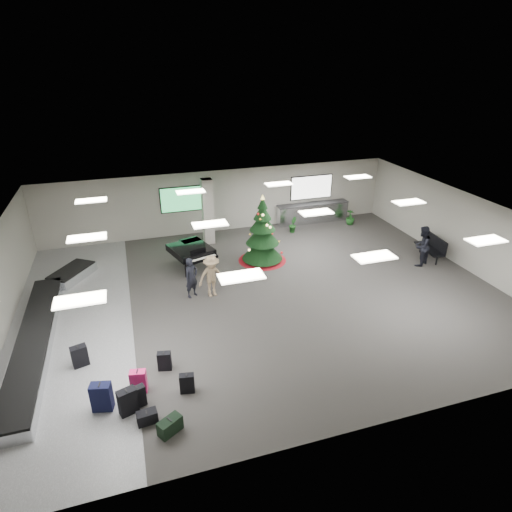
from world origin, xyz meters
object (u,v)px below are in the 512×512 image
object	(u,v)px
baggage_carousel	(44,325)
traveler_a	(191,278)
traveler_b	(212,276)
grand_piano	(191,251)
bench	(432,246)
service_counter	(312,213)
potted_plant_right	(350,217)
christmas_tree	(262,239)
potted_plant_left	(293,225)
traveler_bench	(422,246)
pink_suitcase	(139,381)

from	to	relation	value
baggage_carousel	traveler_a	bearing A→B (deg)	8.51
baggage_carousel	traveler_b	size ratio (longest dim) A/B	5.80
grand_piano	traveler_a	xyz separation A→B (m)	(-0.41, -2.40, -0.01)
bench	traveler_a	world-z (taller)	traveler_a
service_counter	traveler_a	bearing A→B (deg)	-142.18
potted_plant_right	traveler_b	bearing A→B (deg)	-149.29
service_counter	christmas_tree	size ratio (longest dim) A/B	1.32
traveler_a	potted_plant_left	size ratio (longest dim) A/B	1.94
traveler_b	potted_plant_right	xyz separation A→B (m)	(8.77, 5.21, -0.41)
christmas_tree	potted_plant_right	world-z (taller)	christmas_tree
christmas_tree	potted_plant_right	xyz separation A→B (m)	(5.98, 2.84, -0.63)
service_counter	bench	distance (m)	6.69
service_counter	traveler_b	world-z (taller)	traveler_b
grand_piano	traveler_b	xyz separation A→B (m)	(0.34, -2.59, 0.03)
baggage_carousel	christmas_tree	size ratio (longest dim) A/B	3.15
christmas_tree	traveler_bench	size ratio (longest dim) A/B	1.70
pink_suitcase	grand_piano	world-z (taller)	grand_piano
bench	traveler_bench	size ratio (longest dim) A/B	0.97
traveler_a	grand_piano	bearing A→B (deg)	48.69
service_counter	bench	size ratio (longest dim) A/B	2.32
potted_plant_left	potted_plant_right	distance (m)	3.41
potted_plant_left	traveler_a	bearing A→B (deg)	-141.07
traveler_bench	potted_plant_left	size ratio (longest dim) A/B	2.21
potted_plant_left	christmas_tree	bearing A→B (deg)	-133.01
christmas_tree	pink_suitcase	bearing A→B (deg)	-130.33
pink_suitcase	christmas_tree	xyz separation A→B (m)	(5.82, 6.85, 0.71)
traveler_b	potted_plant_left	world-z (taller)	traveler_b
pink_suitcase	potted_plant_left	size ratio (longest dim) A/B	0.86
bench	traveler_a	bearing A→B (deg)	-172.43
traveler_a	potted_plant_right	distance (m)	10.77
bench	traveler_bench	bearing A→B (deg)	-147.74
traveler_b	traveler_bench	bearing A→B (deg)	-11.32
christmas_tree	potted_plant_right	bearing A→B (deg)	25.41
traveler_a	bench	bearing A→B (deg)	-31.07
baggage_carousel	service_counter	bearing A→B (deg)	27.67
christmas_tree	traveler_a	xyz separation A→B (m)	(-3.54, -2.18, -0.26)
bench	traveler_b	bearing A→B (deg)	-171.31
christmas_tree	potted_plant_left	distance (m)	3.82
traveler_b	potted_plant_right	distance (m)	10.21
christmas_tree	bench	distance (m)	7.68
baggage_carousel	traveler_bench	bearing A→B (deg)	1.69
potted_plant_right	service_counter	bearing A→B (deg)	152.89
potted_plant_left	traveler_bench	bearing A→B (deg)	-53.53
baggage_carousel	service_counter	xyz separation A→B (m)	(12.84, 6.73, 0.33)
traveler_bench	potted_plant_right	bearing A→B (deg)	-111.32
traveler_b	traveler_bench	size ratio (longest dim) A/B	0.93
bench	service_counter	bearing A→B (deg)	126.03
baggage_carousel	christmas_tree	distance (m)	9.23
pink_suitcase	bench	bearing A→B (deg)	31.40
baggage_carousel	potted_plant_left	xyz separation A→B (m)	(11.27, 5.71, 0.20)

